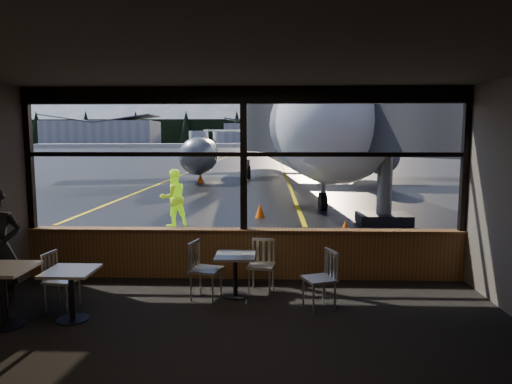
# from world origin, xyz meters

# --- Properties ---
(ground_plane) EXTENTS (520.00, 520.00, 0.00)m
(ground_plane) POSITION_xyz_m (0.00, 120.00, 0.00)
(ground_plane) COLOR black
(ground_plane) RESTS_ON ground
(carpet_floor) EXTENTS (8.00, 6.00, 0.01)m
(carpet_floor) POSITION_xyz_m (0.00, -3.00, 0.01)
(carpet_floor) COLOR black
(carpet_floor) RESTS_ON ground
(ceiling) EXTENTS (8.00, 6.00, 0.04)m
(ceiling) POSITION_xyz_m (0.00, -3.00, 3.50)
(ceiling) COLOR #38332D
(ceiling) RESTS_ON ground
(wall_back) EXTENTS (8.00, 0.04, 3.50)m
(wall_back) POSITION_xyz_m (0.00, -6.00, 1.75)
(wall_back) COLOR #544A43
(wall_back) RESTS_ON ground
(window_sill) EXTENTS (8.00, 0.28, 0.90)m
(window_sill) POSITION_xyz_m (0.00, 0.00, 0.45)
(window_sill) COLOR brown
(window_sill) RESTS_ON ground
(window_header) EXTENTS (8.00, 0.18, 0.30)m
(window_header) POSITION_xyz_m (0.00, 0.00, 3.35)
(window_header) COLOR black
(window_header) RESTS_ON ground
(mullion_left) EXTENTS (0.12, 0.12, 2.60)m
(mullion_left) POSITION_xyz_m (-3.95, 0.00, 2.20)
(mullion_left) COLOR black
(mullion_left) RESTS_ON ground
(mullion_centre) EXTENTS (0.12, 0.12, 2.60)m
(mullion_centre) POSITION_xyz_m (0.00, 0.00, 2.20)
(mullion_centre) COLOR black
(mullion_centre) RESTS_ON ground
(mullion_right) EXTENTS (0.12, 0.12, 2.60)m
(mullion_right) POSITION_xyz_m (3.95, 0.00, 2.20)
(mullion_right) COLOR black
(mullion_right) RESTS_ON ground
(window_transom) EXTENTS (8.00, 0.10, 0.08)m
(window_transom) POSITION_xyz_m (0.00, 0.00, 2.30)
(window_transom) COLOR black
(window_transom) RESTS_ON ground
(airliner) EXTENTS (33.74, 39.41, 11.33)m
(airliner) POSITION_xyz_m (1.40, 20.68, 5.66)
(airliner) COLOR white
(airliner) RESTS_ON ground_plane
(jet_bridge) EXTENTS (9.27, 11.33, 4.94)m
(jet_bridge) POSITION_xyz_m (3.60, 5.50, 2.47)
(jet_bridge) COLOR #2F2F31
(jet_bridge) RESTS_ON ground_plane
(cafe_table_near) EXTENTS (0.64, 0.64, 0.71)m
(cafe_table_near) POSITION_xyz_m (-0.08, -1.02, 0.35)
(cafe_table_near) COLOR gray
(cafe_table_near) RESTS_ON carpet_floor
(cafe_table_mid) EXTENTS (0.68, 0.68, 0.74)m
(cafe_table_mid) POSITION_xyz_m (-2.32, -2.08, 0.37)
(cafe_table_mid) COLOR gray
(cafe_table_mid) RESTS_ON carpet_floor
(cafe_table_left) EXTENTS (0.76, 0.76, 0.84)m
(cafe_table_left) POSITION_xyz_m (-3.16, -2.32, 0.42)
(cafe_table_left) COLOR #A29B94
(cafe_table_left) RESTS_ON carpet_floor
(chair_near_e) EXTENTS (0.65, 0.65, 0.91)m
(chair_near_e) POSITION_xyz_m (1.23, -1.51, 0.46)
(chair_near_e) COLOR beige
(chair_near_e) RESTS_ON carpet_floor
(chair_near_w) EXTENTS (0.63, 0.63, 0.95)m
(chair_near_w) POSITION_xyz_m (-0.54, -1.15, 0.48)
(chair_near_w) COLOR #A9A599
(chair_near_w) RESTS_ON carpet_floor
(chair_near_n) EXTENTS (0.56, 0.56, 0.90)m
(chair_near_n) POSITION_xyz_m (0.34, -0.78, 0.45)
(chair_near_n) COLOR beige
(chair_near_n) RESTS_ON carpet_floor
(chair_mid_w) EXTENTS (0.54, 0.54, 0.89)m
(chair_mid_w) POSITION_xyz_m (-2.65, -1.66, 0.45)
(chair_mid_w) COLOR beige
(chair_mid_w) RESTS_ON carpet_floor
(ground_crew) EXTENTS (1.04, 1.00, 1.69)m
(ground_crew) POSITION_xyz_m (-2.40, 5.06, 0.85)
(ground_crew) COLOR #BFF219
(ground_crew) RESTS_ON ground_plane
(cone_nose) EXTENTS (0.34, 0.34, 0.47)m
(cone_nose) POSITION_xyz_m (0.13, 6.61, 0.23)
(cone_nose) COLOR orange
(cone_nose) RESTS_ON ground_plane
(cone_wing) EXTENTS (0.41, 0.41, 0.56)m
(cone_wing) POSITION_xyz_m (-3.75, 18.72, 0.28)
(cone_wing) COLOR #E84207
(cone_wing) RESTS_ON ground_plane
(hangar_left) EXTENTS (45.00, 18.00, 11.00)m
(hangar_left) POSITION_xyz_m (-70.00, 180.00, 5.50)
(hangar_left) COLOR silver
(hangar_left) RESTS_ON ground_plane
(hangar_mid) EXTENTS (38.00, 15.00, 10.00)m
(hangar_mid) POSITION_xyz_m (0.00, 185.00, 5.00)
(hangar_mid) COLOR silver
(hangar_mid) RESTS_ON ground_plane
(hangar_right) EXTENTS (50.00, 20.00, 12.00)m
(hangar_right) POSITION_xyz_m (60.00, 178.00, 6.00)
(hangar_right) COLOR silver
(hangar_right) RESTS_ON ground_plane
(fuel_tank_a) EXTENTS (8.00, 8.00, 6.00)m
(fuel_tank_a) POSITION_xyz_m (-30.00, 182.00, 3.00)
(fuel_tank_a) COLOR silver
(fuel_tank_a) RESTS_ON ground_plane
(fuel_tank_b) EXTENTS (8.00, 8.00, 6.00)m
(fuel_tank_b) POSITION_xyz_m (-20.00, 182.00, 3.00)
(fuel_tank_b) COLOR silver
(fuel_tank_b) RESTS_ON ground_plane
(fuel_tank_c) EXTENTS (8.00, 8.00, 6.00)m
(fuel_tank_c) POSITION_xyz_m (-10.00, 182.00, 3.00)
(fuel_tank_c) COLOR silver
(fuel_tank_c) RESTS_ON ground_plane
(treeline) EXTENTS (360.00, 3.00, 12.00)m
(treeline) POSITION_xyz_m (0.00, 210.00, 6.00)
(treeline) COLOR black
(treeline) RESTS_ON ground_plane
(cone_extra) EXTENTS (0.33, 0.33, 0.45)m
(cone_extra) POSITION_xyz_m (2.47, 3.77, 0.23)
(cone_extra) COLOR #FF5208
(cone_extra) RESTS_ON ground_plane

